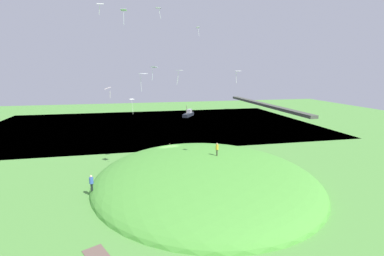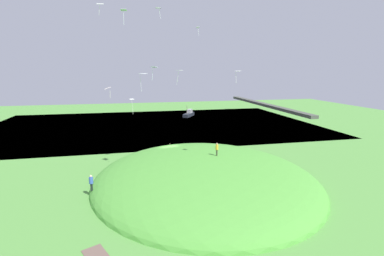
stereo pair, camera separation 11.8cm
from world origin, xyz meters
name	(u,v)px [view 1 (the left image)]	position (x,y,z in m)	size (l,w,h in m)	color
ground_plane	(169,159)	(0.00, 0.00, 0.00)	(160.00, 160.00, 0.00)	#53923E
lake_water	(153,125)	(-29.11, 0.00, -0.20)	(48.64, 80.00, 0.40)	#40608F
grass_hill	(205,180)	(9.60, 3.17, 0.00)	(30.67, 27.59, 5.40)	#4F9D39
bridge_deck_far	(264,105)	(-29.11, 30.47, 4.31)	(43.78, 1.80, 0.70)	#494C44
boat_on_lake	(188,114)	(-40.38, 11.58, 0.71)	(5.80, 4.44, 3.45)	#222832
person_on_hilltop	(217,148)	(8.45, 5.09, 3.75)	(0.52, 0.52, 1.71)	#393C29
person_walking_path	(91,181)	(11.62, -10.15, 1.76)	(0.48, 0.48, 1.84)	black
kite_0	(154,68)	(1.01, -2.11, 13.91)	(1.17, 1.13, 1.88)	white
kite_1	(108,88)	(1.79, -8.52, 11.14)	(1.24, 0.86, 1.54)	silver
kite_2	(132,101)	(1.50, -5.37, 9.33)	(0.76, 0.82, 2.19)	silver
kite_3	(143,75)	(6.64, -3.99, 13.03)	(1.22, 1.19, 2.24)	silver
kite_4	(238,72)	(11.08, 6.54, 13.36)	(0.82, 0.74, 1.43)	white
kite_5	(179,71)	(6.86, 0.51, 13.43)	(0.98, 0.98, 1.77)	white
kite_6	(158,9)	(4.20, -1.63, 21.18)	(0.52, 0.69, 1.31)	white
kite_7	(198,28)	(5.95, 3.10, 18.78)	(0.67, 0.53, 1.15)	white
kite_8	(124,11)	(2.93, -5.93, 20.97)	(0.71, 0.88, 1.89)	white
kite_9	(100,4)	(7.66, -8.42, 20.66)	(0.59, 0.80, 1.27)	white
mooring_post	(170,146)	(-5.13, 0.84, 0.57)	(0.14, 0.14, 1.13)	brown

